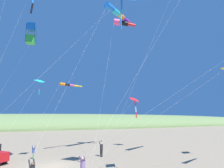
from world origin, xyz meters
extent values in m
plane|color=gray|center=(0.00, 0.00, 0.00)|extent=(600.00, 600.00, 0.00)
ellipsoid|color=#6B844C|center=(-55.00, 0.00, 0.00)|extent=(28.00, 240.00, 10.13)
cylinder|color=black|center=(-2.68, -4.41, 0.33)|extent=(0.62, 0.62, 0.66)
sphere|color=brown|center=(4.88, -1.48, 1.48)|extent=(0.23, 0.23, 0.23)
cylinder|color=#232328|center=(4.79, -1.68, 1.52)|extent=(0.39, 0.22, 0.47)
cylinder|color=#232328|center=(4.68, -1.39, 1.52)|extent=(0.39, 0.22, 0.47)
cylinder|color=#8E6B9E|center=(4.68, 1.93, 1.10)|extent=(0.49, 0.49, 0.65)
sphere|color=beige|center=(4.68, 1.93, 1.55)|extent=(0.24, 0.24, 0.24)
cylinder|color=#8E6B9E|center=(4.90, 1.98, 1.59)|extent=(0.39, 0.28, 0.49)
cylinder|color=#8E6B9E|center=(4.73, 1.71, 1.59)|extent=(0.39, 0.28, 0.49)
cube|color=#232328|center=(-2.56, 5.38, 0.37)|extent=(0.32, 0.25, 0.74)
cylinder|color=#232328|center=(-2.56, 5.38, 1.04)|extent=(0.45, 0.45, 0.61)
sphere|color=beige|center=(-2.56, 5.38, 1.47)|extent=(0.23, 0.23, 0.23)
cylinder|color=#232328|center=(-2.64, 5.18, 1.51)|extent=(0.38, 0.23, 0.46)
cylinder|color=#232328|center=(-2.76, 5.45, 1.51)|extent=(0.38, 0.23, 0.46)
cube|color=#3D7F51|center=(-3.94, -1.91, 0.31)|extent=(0.25, 0.13, 0.61)
cylinder|color=#335199|center=(-3.94, -1.91, 0.87)|extent=(0.29, 0.29, 0.51)
sphere|color=beige|center=(-3.94, -1.91, 1.22)|extent=(0.19, 0.19, 0.19)
cylinder|color=#335199|center=(-3.83, -1.78, 1.25)|extent=(0.31, 0.09, 0.38)
cylinder|color=#335199|center=(-3.81, -2.03, 1.25)|extent=(0.31, 0.09, 0.38)
cylinder|color=white|center=(5.57, 6.97, 4.94)|extent=(5.32, 13.99, 9.88)
cylinder|color=orange|center=(-5.87, 0.95, 8.66)|extent=(0.69, 0.82, 0.38)
cylinder|color=black|center=(-6.25, 1.58, 8.67)|extent=(0.65, 0.80, 0.33)
cylinder|color=#EF4C93|center=(-6.62, 2.21, 8.68)|extent=(0.60, 0.77, 0.28)
cylinder|color=yellow|center=(-6.99, 2.85, 8.69)|extent=(0.56, 0.74, 0.22)
cylinder|color=yellow|center=(-7.37, 3.48, 8.70)|extent=(0.52, 0.72, 0.17)
cylinder|color=white|center=(-6.29, -1.41, 4.28)|extent=(1.22, 4.08, 8.56)
pyramid|color=#1EB7C6|center=(-2.99, -1.68, 8.47)|extent=(1.21, 1.29, 0.43)
cylinder|color=black|center=(-3.01, -1.69, 8.41)|extent=(0.73, 0.55, 0.45)
cylinder|color=#1EB7C6|center=(-3.04, -1.67, 8.12)|extent=(0.16, 0.16, 0.50)
cylinder|color=#EF4C93|center=(-3.07, -1.67, 7.62)|extent=(0.10, 0.15, 0.50)
cylinder|color=#1EB7C6|center=(-3.10, -1.69, 7.13)|extent=(0.15, 0.11, 0.50)
cylinder|color=white|center=(-3.09, -3.80, 4.19)|extent=(0.17, 4.22, 8.38)
cylinder|color=#EF4C93|center=(-4.65, 8.23, 17.92)|extent=(1.20, 1.40, 1.06)
cylinder|color=black|center=(-4.34, 9.20, 17.72)|extent=(0.96, 1.28, 0.82)
cylinder|color=red|center=(-4.03, 10.16, 17.53)|extent=(0.71, 1.16, 0.59)
cylinder|color=white|center=(-2.30, 5.69, 8.90)|extent=(5.02, 4.11, 17.79)
cylinder|color=blue|center=(-2.00, 6.14, 18.30)|extent=(1.41, 1.52, 0.83)
cylinder|color=#1EB7C6|center=(-2.74, 7.18, 18.29)|extent=(1.32, 1.46, 0.72)
cylinder|color=orange|center=(-3.47, 8.23, 18.28)|extent=(1.22, 1.39, 0.60)
cylinder|color=purple|center=(-4.21, 9.27, 18.27)|extent=(1.13, 1.32, 0.49)
cylinder|color=red|center=(-4.94, 10.31, 18.26)|extent=(1.04, 1.26, 0.38)
cylinder|color=white|center=(1.17, 1.63, 9.05)|extent=(5.63, 7.98, 18.10)
cylinder|color=blue|center=(5.24, 4.85, 14.10)|extent=(0.25, 0.21, 0.91)
cylinder|color=#1EB7C6|center=(5.21, 4.82, 13.20)|extent=(0.18, 0.25, 0.91)
cylinder|color=blue|center=(5.21, 4.79, 12.31)|extent=(0.22, 0.22, 0.90)
cylinder|color=white|center=(2.90, -1.86, 7.29)|extent=(4.77, 13.40, 14.57)
pyramid|color=red|center=(4.57, 6.28, 6.03)|extent=(1.22, 1.28, 0.45)
cylinder|color=black|center=(4.54, 6.26, 5.97)|extent=(0.69, 0.57, 0.49)
cylinder|color=red|center=(4.57, 6.27, 5.68)|extent=(0.16, 0.14, 0.50)
cylinder|color=white|center=(4.62, 6.30, 5.19)|extent=(0.15, 0.13, 0.50)
cylinder|color=red|center=(4.65, 6.33, 4.69)|extent=(0.13, 0.13, 0.50)
cylinder|color=white|center=(3.45, 3.95, 2.97)|extent=(2.19, 4.62, 5.94)
cylinder|color=white|center=(1.22, 11.08, 4.87)|extent=(5.18, 13.63, 9.75)
cylinder|color=white|center=(0.43, 9.58, 10.93)|extent=(1.93, 9.50, 21.86)
cube|color=blue|center=(-0.83, -2.71, 13.56)|extent=(0.90, 0.90, 0.81)
cube|color=green|center=(-0.83, -2.71, 12.27)|extent=(0.90, 0.90, 0.81)
cylinder|color=black|center=(-1.18, -2.26, 12.91)|extent=(0.02, 0.02, 2.10)
cylinder|color=black|center=(-1.28, -3.06, 12.91)|extent=(0.02, 0.02, 2.10)
cylinder|color=black|center=(-0.38, -2.36, 12.91)|extent=(0.02, 0.02, 2.10)
cylinder|color=black|center=(-0.48, -3.16, 12.91)|extent=(0.02, 0.02, 2.10)
cylinder|color=black|center=(2.07, -2.52, 14.11)|extent=(0.15, 0.25, 0.97)
cylinder|color=white|center=(4.94, 7.24, 9.56)|extent=(0.02, 11.89, 19.11)
camera|label=1|loc=(19.04, -0.76, 4.71)|focal=30.18mm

